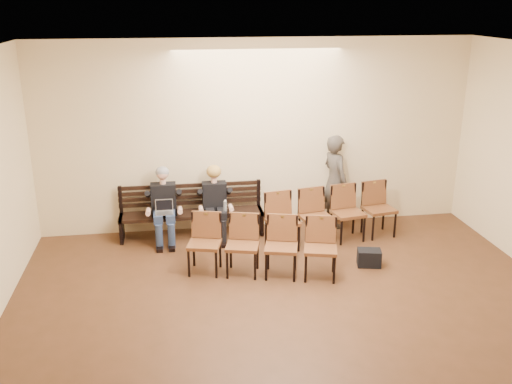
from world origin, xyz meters
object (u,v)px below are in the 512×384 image
at_px(laptop, 165,215).
at_px(chair_row_back, 262,247).
at_px(water_bottle, 225,212).
at_px(bench, 192,224).
at_px(passerby, 335,174).
at_px(seated_woman, 215,205).
at_px(chair_row_front, 332,216).
at_px(seated_man, 164,205).
at_px(bag, 369,258).

height_order(laptop, chair_row_back, chair_row_back).
bearing_deg(water_bottle, bench, 147.69).
bearing_deg(chair_row_back, passerby, 62.03).
xyz_separation_m(water_bottle, chair_row_back, (0.43, -1.37, -0.08)).
bearing_deg(passerby, bench, 73.74).
distance_m(seated_woman, laptop, 0.93).
bearing_deg(chair_row_back, water_bottle, 121.98).
relative_size(chair_row_front, chair_row_back, 1.04).
height_order(bench, chair_row_back, chair_row_back).
height_order(seated_man, laptop, seated_man).
height_order(bench, chair_row_front, chair_row_front).
bearing_deg(chair_row_front, chair_row_back, -152.91).
height_order(bench, bag, bench).
xyz_separation_m(water_bottle, chair_row_front, (1.87, -0.29, -0.06)).
distance_m(laptop, passerby, 3.24).
xyz_separation_m(bench, chair_row_back, (1.00, -1.74, 0.25)).
relative_size(seated_man, bag, 3.54).
height_order(chair_row_front, chair_row_back, chair_row_front).
relative_size(passerby, chair_row_back, 0.88).
height_order(bench, passerby, passerby).
bearing_deg(chair_row_front, bench, 155.26).
height_order(seated_woman, chair_row_front, seated_woman).
height_order(seated_man, chair_row_back, seated_man).
bearing_deg(bag, chair_row_back, -178.67).
bearing_deg(passerby, seated_man, 75.56).
bearing_deg(water_bottle, seated_man, 167.05).
relative_size(bench, bag, 6.96).
bearing_deg(seated_woman, chair_row_front, -14.64).
bearing_deg(bag, chair_row_front, 107.70).
xyz_separation_m(bag, chair_row_front, (-0.33, 1.04, 0.36)).
xyz_separation_m(laptop, passerby, (3.18, 0.44, 0.46)).
bearing_deg(laptop, water_bottle, 3.77).
relative_size(seated_man, chair_row_back, 0.57).
bearing_deg(seated_man, bench, 13.81).
xyz_separation_m(bench, seated_woman, (0.42, -0.12, 0.39)).
xyz_separation_m(passerby, chair_row_front, (-0.25, -0.75, -0.52)).
bearing_deg(seated_woman, bench, 163.99).
height_order(seated_man, chair_row_front, seated_man).
bearing_deg(water_bottle, chair_row_front, -8.67).
bearing_deg(laptop, chair_row_front, -0.90).
xyz_separation_m(seated_woman, passerby, (2.28, 0.22, 0.40)).
bearing_deg(chair_row_back, seated_man, 147.42).
xyz_separation_m(water_bottle, passerby, (2.12, 0.46, 0.46)).
bearing_deg(bag, seated_woman, 146.30).
xyz_separation_m(chair_row_front, chair_row_back, (-1.44, -1.09, -0.02)).
xyz_separation_m(seated_man, chair_row_front, (2.93, -0.53, -0.17)).
height_order(passerby, chair_row_front, passerby).
xyz_separation_m(bench, laptop, (-0.48, -0.34, 0.34)).
xyz_separation_m(bench, passerby, (2.70, 0.10, 0.79)).
bearing_deg(chair_row_front, water_bottle, 161.47).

